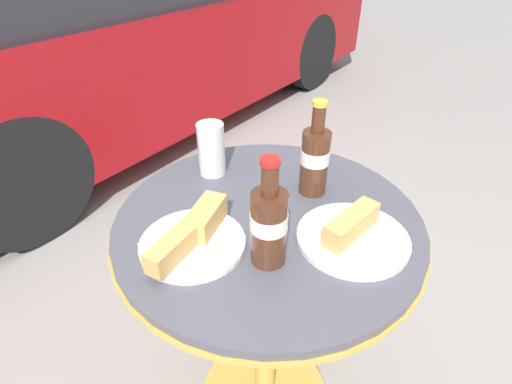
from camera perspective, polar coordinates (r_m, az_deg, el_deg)
bistro_table at (r=0.99m, az=1.58°, el=-11.76°), size 0.68×0.68×0.74m
cola_bottle_left at (r=0.71m, az=1.85°, el=-4.53°), size 0.07×0.07×0.22m
cola_bottle_right at (r=0.91m, az=8.40°, el=4.75°), size 0.07×0.07×0.22m
drinking_glass at (r=0.99m, az=-6.37°, el=5.80°), size 0.07×0.07×0.13m
lunch_plate_near at (r=0.79m, az=-9.05°, el=-6.35°), size 0.23×0.21×0.06m
lunch_plate_far at (r=0.82m, az=13.59°, el=-5.84°), size 0.22×0.22×0.06m
parked_car at (r=3.19m, az=-19.54°, el=21.50°), size 4.09×1.85×1.39m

